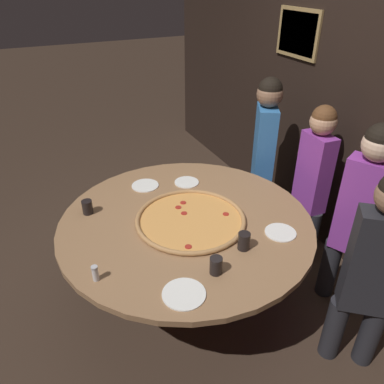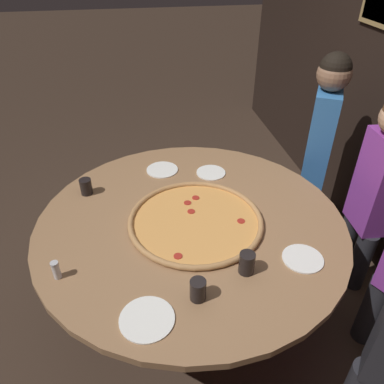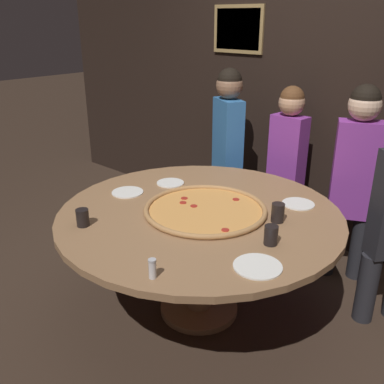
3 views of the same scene
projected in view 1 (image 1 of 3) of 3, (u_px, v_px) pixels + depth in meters
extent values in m
plane|color=#38281E|center=(187.00, 296.00, 2.96)|extent=(24.00, 24.00, 0.00)
cube|color=black|center=(362.00, 111.00, 2.83)|extent=(6.40, 0.06, 2.60)
cube|color=#9E7F4C|center=(298.00, 33.00, 3.20)|extent=(0.52, 0.02, 0.40)
cube|color=#936B5B|center=(297.00, 33.00, 3.20)|extent=(0.46, 0.01, 0.34)
cylinder|color=#936B47|center=(186.00, 222.00, 2.59)|extent=(1.74, 1.74, 0.04)
cylinder|color=#936B47|center=(186.00, 262.00, 2.78)|extent=(0.16, 0.16, 0.70)
cylinder|color=#936B47|center=(187.00, 294.00, 2.95)|extent=(0.52, 0.52, 0.04)
cylinder|color=#E0994C|center=(191.00, 220.00, 2.57)|extent=(0.72, 0.72, 0.01)
torus|color=#B27F4C|center=(191.00, 219.00, 2.56)|extent=(0.76, 0.76, 0.03)
cylinder|color=#A8281E|center=(178.00, 207.00, 2.69)|extent=(0.04, 0.04, 0.00)
cylinder|color=#A8281E|center=(183.00, 203.00, 2.74)|extent=(0.04, 0.04, 0.00)
cylinder|color=#A8281E|center=(226.00, 214.00, 2.61)|extent=(0.04, 0.04, 0.00)
cylinder|color=#A8281E|center=(188.00, 247.00, 2.31)|extent=(0.04, 0.04, 0.00)
cylinder|color=#A8281E|center=(184.00, 213.00, 2.62)|extent=(0.04, 0.04, 0.00)
cylinder|color=black|center=(244.00, 241.00, 2.29)|extent=(0.08, 0.08, 0.11)
cylinder|color=black|center=(216.00, 265.00, 2.11)|extent=(0.07, 0.07, 0.11)
cylinder|color=black|center=(87.00, 207.00, 2.62)|extent=(0.07, 0.07, 0.10)
cylinder|color=white|center=(187.00, 182.00, 3.02)|extent=(0.20, 0.20, 0.01)
cylinder|color=white|center=(280.00, 232.00, 2.45)|extent=(0.20, 0.20, 0.01)
cylinder|color=white|center=(145.00, 185.00, 2.98)|extent=(0.21, 0.21, 0.01)
cylinder|color=white|center=(184.00, 294.00, 1.99)|extent=(0.24, 0.24, 0.01)
cylinder|color=silver|center=(95.00, 274.00, 2.06)|extent=(0.04, 0.04, 0.08)
cylinder|color=#B7B7BC|center=(94.00, 267.00, 2.04)|extent=(0.04, 0.04, 0.01)
cylinder|color=#232328|center=(370.00, 334.00, 2.37)|extent=(0.18, 0.18, 0.48)
cylinder|color=#232328|center=(334.00, 328.00, 2.41)|extent=(0.18, 0.18, 0.48)
cube|color=#232328|center=(374.00, 263.00, 2.09)|extent=(0.30, 0.32, 0.67)
cylinder|color=#232328|center=(310.00, 235.00, 3.25)|extent=(0.13, 0.13, 0.47)
cylinder|color=#232328|center=(296.00, 222.00, 3.42)|extent=(0.13, 0.13, 0.47)
cube|color=purple|center=(314.00, 172.00, 3.05)|extent=(0.29, 0.17, 0.66)
sphere|color=tan|center=(323.00, 122.00, 2.82)|extent=(0.20, 0.20, 0.20)
sphere|color=brown|center=(324.00, 117.00, 2.80)|extent=(0.19, 0.19, 0.19)
cylinder|color=#232328|center=(359.00, 281.00, 2.76)|extent=(0.18, 0.18, 0.50)
cylinder|color=#232328|center=(329.00, 268.00, 2.88)|extent=(0.18, 0.18, 0.50)
cube|color=purple|center=(362.00, 208.00, 2.51)|extent=(0.34, 0.28, 0.70)
sphere|color=beige|center=(380.00, 145.00, 2.27)|extent=(0.22, 0.22, 0.22)
sphere|color=black|center=(382.00, 139.00, 2.25)|extent=(0.20, 0.20, 0.20)
cylinder|color=#232328|center=(259.00, 210.00, 3.56)|extent=(0.18, 0.18, 0.51)
cylinder|color=#232328|center=(257.00, 197.00, 3.76)|extent=(0.18, 0.18, 0.51)
cube|color=#3370B2|center=(264.00, 146.00, 3.34)|extent=(0.35, 0.29, 0.71)
sphere|color=#8C664C|center=(270.00, 94.00, 3.10)|extent=(0.22, 0.22, 0.22)
sphere|color=black|center=(270.00, 89.00, 3.08)|extent=(0.20, 0.20, 0.20)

